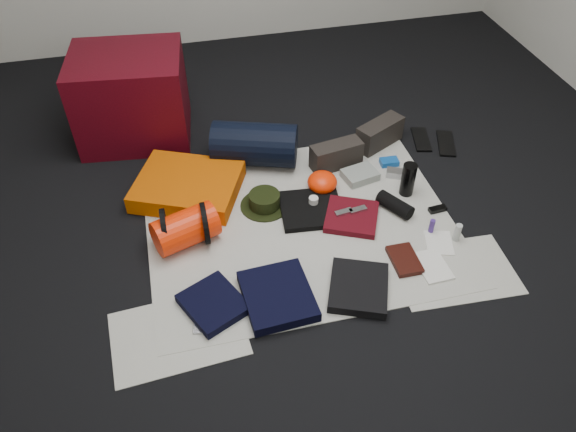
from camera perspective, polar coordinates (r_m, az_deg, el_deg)
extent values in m
cube|color=black|center=(3.00, 1.24, -0.95)|extent=(4.50, 4.50, 0.02)
cube|color=silver|center=(2.99, 1.25, -0.77)|extent=(1.60, 1.30, 0.01)
cube|color=silver|center=(2.58, -11.09, -11.64)|extent=(0.61, 0.44, 0.00)
cube|color=silver|center=(2.88, 16.53, -5.37)|extent=(0.60, 0.43, 0.00)
cube|color=#48050F|center=(3.61, -15.62, 11.57)|extent=(0.71, 0.61, 0.54)
cube|color=#CC5202|center=(3.18, -10.13, 3.02)|extent=(0.69, 0.64, 0.10)
cylinder|color=#FF2A04|center=(2.87, -10.38, -1.27)|extent=(0.36, 0.28, 0.19)
cylinder|color=black|center=(2.86, -12.39, -1.38)|extent=(0.02, 0.22, 0.22)
cylinder|color=black|center=(2.86, -8.43, -0.74)|extent=(0.02, 0.22, 0.22)
cylinder|color=black|center=(3.32, -3.41, 7.28)|extent=(0.55, 0.40, 0.26)
cylinder|color=black|center=(3.09, -2.38, 1.09)|extent=(0.34, 0.34, 0.01)
cylinder|color=black|center=(3.06, -2.40, 1.66)|extent=(0.17, 0.17, 0.07)
cube|color=#292420|center=(3.33, 4.92, 6.18)|extent=(0.32, 0.17, 0.15)
cube|color=#292420|center=(3.53, 9.29, 8.27)|extent=(0.33, 0.25, 0.16)
cube|color=black|center=(3.67, 13.37, 7.58)|extent=(0.15, 0.27, 0.01)
cube|color=black|center=(3.67, 15.75, 7.11)|extent=(0.18, 0.28, 0.01)
cube|color=black|center=(2.62, -7.58, -8.82)|extent=(0.34, 0.36, 0.04)
cube|color=black|center=(2.62, -1.06, -8.12)|extent=(0.33, 0.37, 0.06)
cube|color=black|center=(2.67, 7.19, -7.22)|extent=(0.36, 0.39, 0.05)
cube|color=black|center=(3.04, 2.38, 0.71)|extent=(0.36, 0.34, 0.03)
cube|color=#4F0811|center=(3.01, 6.48, -0.07)|extent=(0.36, 0.36, 0.04)
ellipsoid|color=#FF2A04|center=(3.16, 3.50, 3.45)|extent=(0.21, 0.21, 0.11)
cube|color=gray|center=(3.28, 7.32, 4.17)|extent=(0.22, 0.18, 0.05)
cylinder|color=black|center=(3.17, 12.11, 3.65)|extent=(0.10, 0.10, 0.20)
cylinder|color=black|center=(3.09, 10.80, 1.12)|extent=(0.17, 0.22, 0.08)
cube|color=#A5A5AA|center=(3.33, 10.85, 4.29)|extent=(0.12, 0.10, 0.04)
cube|color=#104E9F|center=(3.41, 10.24, 5.43)|extent=(0.11, 0.07, 0.03)
cylinder|color=#40257A|center=(3.00, 14.39, -1.02)|extent=(0.03, 0.03, 0.08)
cylinder|color=#AAAFAA|center=(2.99, 16.84, -1.61)|extent=(0.04, 0.04, 0.10)
cube|color=black|center=(2.84, 11.75, -4.38)|extent=(0.13, 0.20, 0.03)
cube|color=silver|center=(2.86, 14.46, -4.94)|extent=(0.15, 0.21, 0.01)
cube|color=silver|center=(2.98, 15.09, -2.63)|extent=(0.18, 0.20, 0.01)
cube|color=black|center=(3.15, 14.94, 0.68)|extent=(0.10, 0.05, 0.02)
cube|color=#A5A5AA|center=(2.57, -8.83, -11.12)|extent=(0.08, 0.08, 0.01)
cylinder|color=silver|center=(3.05, 2.61, 1.61)|extent=(0.05, 0.05, 0.04)
cube|color=#A5A5AA|center=(3.00, 5.68, 0.40)|extent=(0.10, 0.05, 0.01)
cube|color=#A5A5AA|center=(3.02, 7.12, 0.65)|extent=(0.10, 0.05, 0.01)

